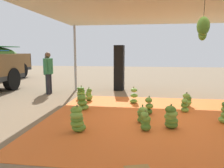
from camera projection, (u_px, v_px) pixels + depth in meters
ground_plane at (45, 114)px, 5.94m from camera, size 40.00×40.00×0.00m
tarp_orange at (155, 119)px, 5.53m from camera, size 5.21×5.57×0.01m
tent_canopy at (163, 4)px, 5.10m from camera, size 8.00×7.00×2.92m
banana_bunch_0 at (171, 118)px, 4.78m from camera, size 0.38×0.38×0.56m
banana_bunch_1 at (134, 96)px, 7.18m from camera, size 0.31×0.32×0.56m
banana_bunch_3 at (187, 100)px, 6.74m from camera, size 0.39×0.39×0.46m
banana_bunch_5 at (149, 107)px, 5.87m from camera, size 0.34×0.35×0.52m
banana_bunch_6 at (145, 122)px, 4.67m from camera, size 0.34×0.31×0.46m
banana_bunch_7 at (83, 103)px, 6.30m from camera, size 0.46×0.44×0.48m
banana_bunch_8 at (81, 93)px, 7.82m from camera, size 0.44×0.41×0.50m
banana_bunch_9 at (185, 106)px, 6.08m from camera, size 0.31×0.30×0.45m
banana_bunch_11 at (89, 95)px, 7.55m from camera, size 0.33×0.34×0.48m
banana_bunch_12 at (143, 115)px, 5.18m from camera, size 0.35×0.35×0.45m
banana_bunch_13 at (77, 120)px, 4.58m from camera, size 0.39×0.41×0.59m
worker_0 at (48, 70)px, 8.68m from camera, size 0.62×0.38×1.70m
worker_1 at (48, 71)px, 9.05m from camera, size 0.57×0.35×1.56m
speaker_stack at (119, 68)px, 9.55m from camera, size 0.49×0.45×2.00m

